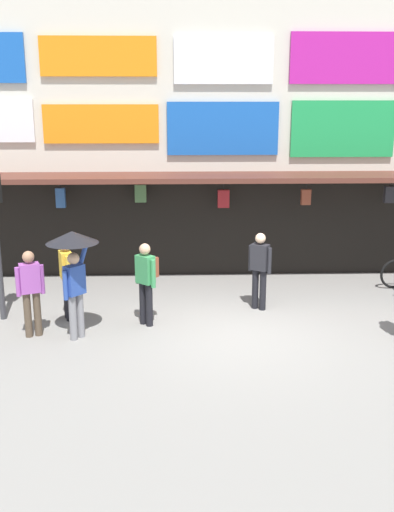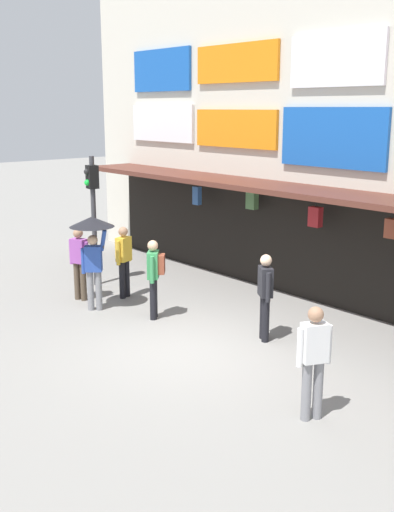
% 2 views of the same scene
% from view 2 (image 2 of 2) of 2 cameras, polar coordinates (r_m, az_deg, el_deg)
% --- Properties ---
extents(ground_plane, '(80.00, 80.00, 0.00)m').
position_cam_2_polar(ground_plane, '(11.49, -0.62, -8.51)').
color(ground_plane, gray).
extents(shopfront, '(18.00, 2.60, 8.00)m').
position_cam_2_polar(shopfront, '(14.03, 14.06, 11.74)').
color(shopfront, beige).
rests_on(shopfront, ground).
extents(traffic_light_near, '(0.32, 0.34, 3.20)m').
position_cam_2_polar(traffic_light_near, '(15.19, -9.66, 5.15)').
color(traffic_light_near, '#38383D').
rests_on(traffic_light_near, ground).
extents(pedestrian_in_black, '(0.50, 0.34, 1.68)m').
position_cam_2_polar(pedestrian_in_black, '(14.23, -10.88, -0.36)').
color(pedestrian_in_black, brown).
rests_on(pedestrian_in_black, ground).
extents(pedestrian_in_white, '(0.33, 0.50, 1.68)m').
position_cam_2_polar(pedestrian_in_white, '(14.26, -6.81, -0.18)').
color(pedestrian_in_white, black).
rests_on(pedestrian_in_white, ground).
extents(pedestrian_with_umbrella, '(0.96, 0.96, 2.08)m').
position_cam_2_polar(pedestrian_with_umbrella, '(13.29, -9.69, 1.78)').
color(pedestrian_with_umbrella, gray).
rests_on(pedestrian_with_umbrella, ground).
extents(pedestrian_in_purple, '(0.35, 0.49, 1.68)m').
position_cam_2_polar(pedestrian_in_purple, '(8.81, 10.80, -9.18)').
color(pedestrian_in_purple, gray).
rests_on(pedestrian_in_purple, ground).
extents(pedestrian_in_yellow, '(0.47, 0.47, 1.68)m').
position_cam_2_polar(pedestrian_in_yellow, '(12.76, -3.98, -1.60)').
color(pedestrian_in_yellow, black).
rests_on(pedestrian_in_yellow, ground).
extents(pedestrian_in_blue, '(0.46, 0.38, 1.68)m').
position_cam_2_polar(pedestrian_in_blue, '(11.61, 6.35, -3.38)').
color(pedestrian_in_blue, black).
rests_on(pedestrian_in_blue, ground).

